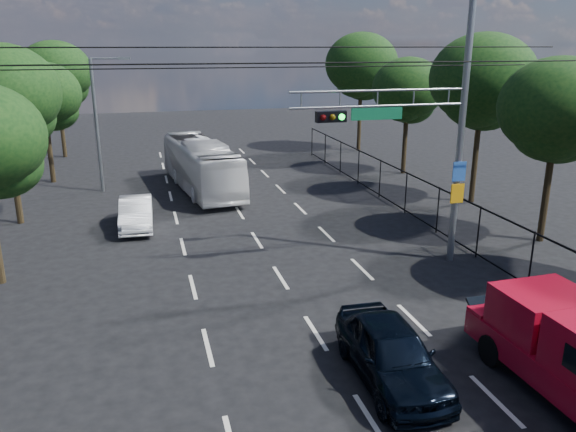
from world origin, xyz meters
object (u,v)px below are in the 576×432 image
object	(u,v)px
signal_mast	(431,120)
white_bus	(201,165)
navy_hatchback	(391,353)
white_van	(136,213)

from	to	relation	value
signal_mast	white_bus	world-z (taller)	signal_mast
navy_hatchback	white_van	bearing A→B (deg)	114.59
signal_mast	navy_hatchback	distance (m)	9.07
white_van	signal_mast	bearing A→B (deg)	-33.82
white_bus	white_van	size ratio (longest dim) A/B	2.49
white_bus	white_van	world-z (taller)	white_bus
signal_mast	white_van	size ratio (longest dim) A/B	2.42
navy_hatchback	white_van	size ratio (longest dim) A/B	1.08
signal_mast	white_van	distance (m)	13.08
white_bus	white_van	distance (m)	6.98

